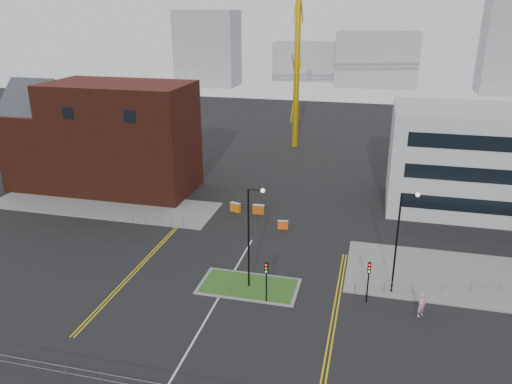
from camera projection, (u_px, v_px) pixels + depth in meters
ground at (195, 339)px, 36.45m from camera, size 200.00×200.00×0.00m
pavement_left at (104, 205)px, 60.93m from camera, size 28.00×8.00×0.12m
pavement_right at (484, 280)px, 44.23m from camera, size 24.00×10.00×0.12m
island_kerb at (249, 286)px, 43.26m from camera, size 8.60×4.60×0.08m
grass_island at (249, 286)px, 43.26m from camera, size 8.00×4.00×0.12m
brick_building at (101, 138)px, 64.69m from camera, size 24.20×10.07×14.24m
office_block at (502, 162)px, 57.62m from camera, size 25.00×12.20×12.00m
streetlamp_island at (251, 230)px, 41.34m from camera, size 1.46×0.36×9.18m
streetlamp_right_near at (400, 235)px, 40.47m from camera, size 1.46×0.36×9.18m
traffic_light_island at (266, 275)px, 40.10m from camera, size 0.28×0.33×3.65m
traffic_light_right at (369, 275)px, 40.12m from camera, size 0.28×0.33×3.65m
railing_left at (158, 220)px, 55.03m from camera, size 6.05×0.05×1.10m
railing_right at (471, 285)px, 42.04m from camera, size 19.05×5.05×1.10m
centre_line at (204, 323)px, 38.26m from camera, size 0.15×30.00×0.01m
yellow_left_a at (143, 261)px, 47.56m from camera, size 0.12×24.00×0.01m
yellow_left_b at (146, 262)px, 47.49m from camera, size 0.12×24.00×0.01m
yellow_right_a at (333, 311)px, 39.77m from camera, size 0.12×20.00×0.01m
yellow_right_b at (337, 312)px, 39.71m from camera, size 0.12×20.00×0.01m
skyline_a at (208, 48)px, 150.79m from camera, size 18.00×12.00×22.00m
skyline_b at (377, 59)px, 149.72m from camera, size 24.00×12.00×16.00m
skyline_c at (510, 41)px, 135.23m from camera, size 14.00×12.00×28.00m
skyline_d at (321, 61)px, 163.56m from camera, size 30.00×12.00×12.00m
pedestrian at (422, 305)px, 38.83m from camera, size 0.86×0.86×2.01m
barrier_left at (236, 207)px, 58.93m from camera, size 1.38×0.84×1.10m
barrier_mid at (283, 224)px, 54.38m from camera, size 1.18×0.56×0.95m
barrier_right at (258, 209)px, 58.30m from camera, size 1.36×0.54×1.12m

